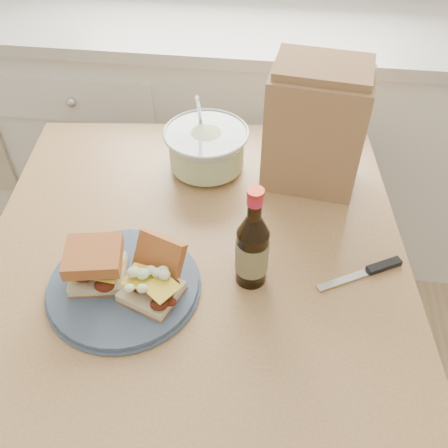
# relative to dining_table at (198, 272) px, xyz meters

# --- Properties ---
(cabinet_run) EXTENTS (2.50, 0.64, 0.94)m
(cabinet_run) POSITION_rel_dining_table_xyz_m (-0.03, 0.92, -0.20)
(cabinet_run) COLOR white
(cabinet_run) RESTS_ON ground
(dining_table) EXTENTS (1.05, 1.05, 0.79)m
(dining_table) POSITION_rel_dining_table_xyz_m (0.00, 0.00, 0.00)
(dining_table) COLOR tan
(dining_table) RESTS_ON ground
(plate) EXTENTS (0.31, 0.31, 0.02)m
(plate) POSITION_rel_dining_table_xyz_m (-0.13, -0.16, 0.13)
(plate) COLOR #43546C
(plate) RESTS_ON dining_table
(sandwich_left) EXTENTS (0.13, 0.12, 0.08)m
(sandwich_left) POSITION_rel_dining_table_xyz_m (-0.18, -0.15, 0.18)
(sandwich_left) COLOR beige
(sandwich_left) RESTS_ON plate
(sandwich_right) EXTENTS (0.14, 0.18, 0.09)m
(sandwich_right) POSITION_rel_dining_table_xyz_m (-0.06, -0.16, 0.17)
(sandwich_right) COLOR beige
(sandwich_right) RESTS_ON plate
(coleslaw_bowl) EXTENTS (0.22, 0.22, 0.22)m
(coleslaw_bowl) POSITION_rel_dining_table_xyz_m (-0.01, 0.27, 0.17)
(coleslaw_bowl) COLOR #B7C6BE
(coleslaw_bowl) RESTS_ON dining_table
(beer_bottle) EXTENTS (0.07, 0.07, 0.25)m
(beer_bottle) POSITION_rel_dining_table_xyz_m (0.14, -0.10, 0.21)
(beer_bottle) COLOR black
(beer_bottle) RESTS_ON dining_table
(knife) EXTENTS (0.19, 0.12, 0.01)m
(knife) POSITION_rel_dining_table_xyz_m (0.40, -0.04, 0.12)
(knife) COLOR silver
(knife) RESTS_ON dining_table
(paper_bag) EXTENTS (0.25, 0.18, 0.30)m
(paper_bag) POSITION_rel_dining_table_xyz_m (0.25, 0.25, 0.27)
(paper_bag) COLOR #AD7D53
(paper_bag) RESTS_ON dining_table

